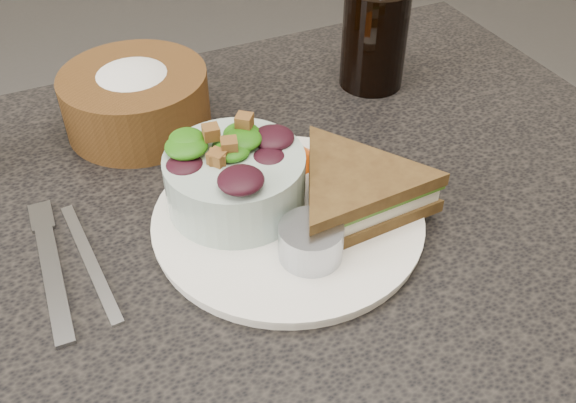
% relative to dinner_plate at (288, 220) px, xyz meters
% --- Properties ---
extents(dinner_plate, '(0.27, 0.27, 0.01)m').
position_rel_dinner_plate_xyz_m(dinner_plate, '(0.00, 0.00, 0.00)').
color(dinner_plate, white).
rests_on(dinner_plate, dining_table).
extents(sandwich, '(0.19, 0.19, 0.05)m').
position_rel_dinner_plate_xyz_m(sandwich, '(0.06, -0.02, 0.03)').
color(sandwich, brown).
rests_on(sandwich, dinner_plate).
extents(salad_bowl, '(0.16, 0.16, 0.08)m').
position_rel_dinner_plate_xyz_m(salad_bowl, '(-0.04, 0.04, 0.05)').
color(salad_bowl, '#A3BAAD').
rests_on(salad_bowl, dinner_plate).
extents(dressing_ramekin, '(0.07, 0.07, 0.04)m').
position_rel_dinner_plate_xyz_m(dressing_ramekin, '(-0.00, -0.06, 0.02)').
color(dressing_ramekin, '#A2A8B2').
rests_on(dressing_ramekin, dinner_plate).
extents(orange_wedge, '(0.08, 0.08, 0.03)m').
position_rel_dinner_plate_xyz_m(orange_wedge, '(0.04, 0.08, 0.02)').
color(orange_wedge, '#FF5B0F').
rests_on(orange_wedge, dinner_plate).
extents(fork, '(0.02, 0.17, 0.00)m').
position_rel_dinner_plate_xyz_m(fork, '(-0.23, 0.03, -0.00)').
color(fork, '#949598').
rests_on(fork, dining_table).
extents(knife, '(0.02, 0.17, 0.00)m').
position_rel_dinner_plate_xyz_m(knife, '(-0.19, 0.03, -0.00)').
color(knife, '#AFB1B5').
rests_on(knife, dining_table).
extents(bread_basket, '(0.18, 0.18, 0.10)m').
position_rel_dinner_plate_xyz_m(bread_basket, '(-0.09, 0.23, 0.04)').
color(bread_basket, brown).
rests_on(bread_basket, dining_table).
extents(cola_glass, '(0.10, 0.10, 0.14)m').
position_rel_dinner_plate_xyz_m(cola_glass, '(0.22, 0.21, 0.06)').
color(cola_glass, black).
rests_on(cola_glass, dining_table).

